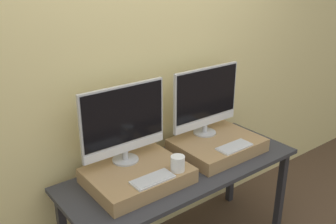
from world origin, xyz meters
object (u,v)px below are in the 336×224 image
Objects in this scene: keyboard_left at (153,179)px; monitor_right at (206,99)px; mug at (178,163)px; monitor_left at (124,122)px; keyboard_right at (234,147)px.

keyboard_left is 0.45× the size of monitor_right.
monitor_right is (0.52, 0.31, 0.23)m from mug.
monitor_left is 2.25× the size of keyboard_right.
keyboard_right is (0.00, -0.31, -0.27)m from monitor_right.
keyboard_left is 2.72× the size of mug.
keyboard_right is at bearing -23.46° from monitor_left.
monitor_right is at bearing 0.00° from monitor_left.
monitor_left and monitor_right have the same top height.
mug is at bearing 0.00° from keyboard_left.
monitor_right is (0.71, 0.31, 0.27)m from keyboard_left.
keyboard_left is 0.82m from monitor_right.
mug is at bearing 180.00° from keyboard_right.
mug reaches higher than keyboard_left.
mug is at bearing -57.89° from monitor_left.
monitor_left is 0.43m from mug.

